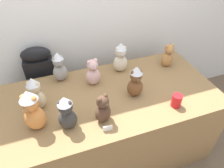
{
  "coord_description": "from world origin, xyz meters",
  "views": [
    {
      "loc": [
        -0.43,
        -0.99,
        2.01
      ],
      "look_at": [
        0.0,
        0.25,
        0.92
      ],
      "focal_mm": 32.98,
      "sensor_mm": 36.0,
      "label": 1
    }
  ],
  "objects": [
    {
      "name": "teddy_bear_cream",
      "position": [
        0.19,
        0.56,
        0.95
      ],
      "size": [
        0.15,
        0.13,
        0.31
      ],
      "rotation": [
        0.0,
        0.0,
        -0.08
      ],
      "color": "beige",
      "rests_on": "display_table"
    },
    {
      "name": "teddy_bear_ginger",
      "position": [
        -0.63,
        0.1,
        0.97
      ],
      "size": [
        0.21,
        0.2,
        0.35
      ],
      "rotation": [
        0.0,
        0.0,
        -0.55
      ],
      "color": "#D17F3D",
      "rests_on": "display_table"
    },
    {
      "name": "display_table",
      "position": [
        0.0,
        0.25,
        0.4
      ],
      "size": [
        1.85,
        0.91,
        0.8
      ],
      "primitive_type": "cube",
      "color": "olive",
      "rests_on": "ground_plane"
    },
    {
      "name": "wall_back",
      "position": [
        0.0,
        0.96,
        1.3
      ],
      "size": [
        7.0,
        0.08,
        2.6
      ],
      "primitive_type": "cube",
      "color": "white",
      "rests_on": "ground_plane"
    },
    {
      "name": "name_card_front_left",
      "position": [
        -0.16,
        -0.1,
        0.82
      ],
      "size": [
        0.07,
        0.01,
        0.05
      ],
      "primitive_type": "cube",
      "rotation": [
        0.0,
        0.0,
        -0.06
      ],
      "color": "white",
      "rests_on": "display_table"
    },
    {
      "name": "teddy_bear_chestnut",
      "position": [
        0.18,
        0.18,
        0.94
      ],
      "size": [
        0.14,
        0.12,
        0.3
      ],
      "rotation": [
        0.0,
        0.0,
        -0.05
      ],
      "color": "brown",
      "rests_on": "display_table"
    },
    {
      "name": "teddy_bear_sand",
      "position": [
        -0.6,
        0.31,
        0.94
      ],
      "size": [
        0.17,
        0.16,
        0.3
      ],
      "rotation": [
        0.0,
        0.0,
        -0.47
      ],
      "color": "#CCB78E",
      "rests_on": "display_table"
    },
    {
      "name": "teddy_bear_ash",
      "position": [
        -0.38,
        0.6,
        0.94
      ],
      "size": [
        0.16,
        0.14,
        0.29
      ],
      "rotation": [
        0.0,
        0.0,
        0.24
      ],
      "color": "gray",
      "rests_on": "display_table"
    },
    {
      "name": "instrument_case",
      "position": [
        -0.56,
        0.84,
        0.53
      ],
      "size": [
        0.29,
        0.14,
        1.05
      ],
      "rotation": [
        0.0,
        0.0,
        -0.05
      ],
      "color": "black",
      "rests_on": "ground_plane"
    },
    {
      "name": "teddy_bear_charcoal",
      "position": [
        -0.41,
        0.03,
        0.94
      ],
      "size": [
        0.17,
        0.15,
        0.3
      ],
      "rotation": [
        0.0,
        0.0,
        -0.38
      ],
      "color": "#383533",
      "rests_on": "display_table"
    },
    {
      "name": "teddy_bear_caramel",
      "position": [
        0.67,
        0.48,
        0.91
      ],
      "size": [
        0.13,
        0.12,
        0.24
      ],
      "rotation": [
        0.0,
        0.0,
        -0.09
      ],
      "color": "#B27A42",
      "rests_on": "display_table"
    },
    {
      "name": "ground_plane",
      "position": [
        0.0,
        0.0,
        0.0
      ],
      "size": [
        10.0,
        10.0,
        0.0
      ],
      "primitive_type": "plane",
      "color": "brown"
    },
    {
      "name": "teddy_bear_cocoa",
      "position": [
        -0.16,
        0.01,
        0.91
      ],
      "size": [
        0.16,
        0.15,
        0.25
      ],
      "rotation": [
        0.0,
        0.0,
        0.47
      ],
      "color": "#4C3323",
      "rests_on": "display_table"
    },
    {
      "name": "party_cup_red",
      "position": [
        0.44,
        -0.05,
        0.85
      ],
      "size": [
        0.08,
        0.08,
        0.11
      ],
      "primitive_type": "cylinder",
      "color": "red",
      "rests_on": "display_table"
    },
    {
      "name": "teddy_bear_blush",
      "position": [
        -0.11,
        0.45,
        0.92
      ],
      "size": [
        0.15,
        0.13,
        0.26
      ],
      "rotation": [
        0.0,
        0.0,
        0.12
      ],
      "color": "beige",
      "rests_on": "display_table"
    }
  ]
}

